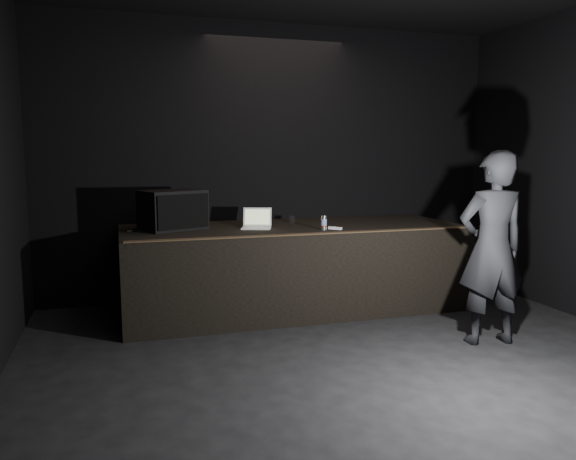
# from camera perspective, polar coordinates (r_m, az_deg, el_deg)

# --- Properties ---
(ground) EXTENTS (7.00, 7.00, 0.00)m
(ground) POSITION_cam_1_polar(r_m,az_deg,el_deg) (4.51, 11.47, -16.74)
(ground) COLOR black
(ground) RESTS_ON ground
(room_walls) EXTENTS (6.10, 7.10, 3.52)m
(room_walls) POSITION_cam_1_polar(r_m,az_deg,el_deg) (4.11, 12.25, 9.88)
(room_walls) COLOR black
(room_walls) RESTS_ON ground
(stage_riser) EXTENTS (4.00, 1.50, 1.00)m
(stage_riser) POSITION_cam_1_polar(r_m,az_deg,el_deg) (6.77, 0.55, -3.78)
(stage_riser) COLOR black
(stage_riser) RESTS_ON ground
(riser_lip) EXTENTS (3.92, 0.10, 0.01)m
(riser_lip) POSITION_cam_1_polar(r_m,az_deg,el_deg) (6.01, 2.59, -0.36)
(riser_lip) COLOR brown
(riser_lip) RESTS_ON stage_riser
(stage_monitor) EXTENTS (0.80, 0.70, 0.45)m
(stage_monitor) POSITION_cam_1_polar(r_m,az_deg,el_deg) (6.48, -11.60, 2.01)
(stage_monitor) COLOR black
(stage_monitor) RESTS_ON stage_riser
(cable) EXTENTS (0.81, 0.56, 0.02)m
(cable) POSITION_cam_1_polar(r_m,az_deg,el_deg) (6.68, -12.67, 0.31)
(cable) COLOR black
(cable) RESTS_ON stage_riser
(laptop) EXTENTS (0.41, 0.39, 0.23)m
(laptop) POSITION_cam_1_polar(r_m,az_deg,el_deg) (6.50, -3.19, 0.73)
(laptop) COLOR silver
(laptop) RESTS_ON stage_riser
(beer_can) EXTENTS (0.07, 0.07, 0.16)m
(beer_can) POSITION_cam_1_polar(r_m,az_deg,el_deg) (6.34, 3.65, 0.74)
(beer_can) COLOR silver
(beer_can) RESTS_ON stage_riser
(plastic_cup) EXTENTS (0.08, 0.08, 0.10)m
(plastic_cup) POSITION_cam_1_polar(r_m,az_deg,el_deg) (6.86, 0.42, 1.04)
(plastic_cup) COLOR white
(plastic_cup) RESTS_ON stage_riser
(wii_remote) EXTENTS (0.13, 0.14, 0.03)m
(wii_remote) POSITION_cam_1_polar(r_m,az_deg,el_deg) (6.39, 4.80, 0.19)
(wii_remote) COLOR white
(wii_remote) RESTS_ON stage_riser
(person) EXTENTS (0.73, 0.52, 1.89)m
(person) POSITION_cam_1_polar(r_m,az_deg,el_deg) (5.79, 20.01, -1.76)
(person) COLOR black
(person) RESTS_ON ground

